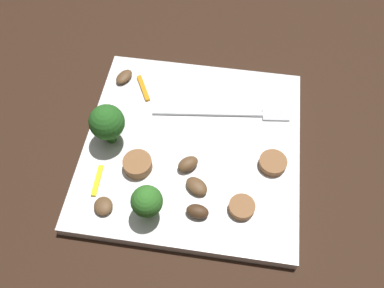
# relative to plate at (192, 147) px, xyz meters

# --- Properties ---
(ground_plane) EXTENTS (1.40, 1.40, 0.00)m
(ground_plane) POSITION_rel_plate_xyz_m (0.00, 0.00, -0.01)
(ground_plane) COLOR black
(plate) EXTENTS (0.27, 0.27, 0.01)m
(plate) POSITION_rel_plate_xyz_m (0.00, 0.00, 0.00)
(plate) COLOR white
(plate) RESTS_ON ground_plane
(fork) EXTENTS (0.18, 0.03, 0.00)m
(fork) POSITION_rel_plate_xyz_m (0.04, 0.05, 0.01)
(fork) COLOR silver
(fork) RESTS_ON plate
(broccoli_floret_0) EXTENTS (0.04, 0.04, 0.05)m
(broccoli_floret_0) POSITION_rel_plate_xyz_m (-0.03, -0.10, 0.04)
(broccoli_floret_0) COLOR #347525
(broccoli_floret_0) RESTS_ON plate
(broccoli_floret_1) EXTENTS (0.04, 0.04, 0.06)m
(broccoli_floret_1) POSITION_rel_plate_xyz_m (-0.10, -0.01, 0.04)
(broccoli_floret_1) COLOR #296420
(broccoli_floret_1) RESTS_ON plate
(sausage_slice_0) EXTENTS (0.04, 0.04, 0.01)m
(sausage_slice_0) POSITION_rel_plate_xyz_m (0.10, -0.02, 0.01)
(sausage_slice_0) COLOR brown
(sausage_slice_0) RESTS_ON plate
(sausage_slice_1) EXTENTS (0.05, 0.05, 0.01)m
(sausage_slice_1) POSITION_rel_plate_xyz_m (-0.06, -0.04, 0.01)
(sausage_slice_1) COLOR brown
(sausage_slice_1) RESTS_ON plate
(sausage_slice_2) EXTENTS (0.04, 0.04, 0.01)m
(sausage_slice_2) POSITION_rel_plate_xyz_m (0.07, -0.08, 0.01)
(sausage_slice_2) COLOR brown
(sausage_slice_2) RESTS_ON plate
(mushroom_0) EXTENTS (0.03, 0.02, 0.01)m
(mushroom_0) POSITION_rel_plate_xyz_m (0.02, -0.09, 0.01)
(mushroom_0) COLOR #422B19
(mushroom_0) RESTS_ON plate
(mushroom_1) EXTENTS (0.03, 0.03, 0.01)m
(mushroom_1) POSITION_rel_plate_xyz_m (-0.00, -0.03, 0.01)
(mushroom_1) COLOR brown
(mushroom_1) RESTS_ON plate
(mushroom_2) EXTENTS (0.03, 0.03, 0.01)m
(mushroom_2) POSITION_rel_plate_xyz_m (-0.09, -0.10, 0.01)
(mushroom_2) COLOR brown
(mushroom_2) RESTS_ON plate
(mushroom_3) EXTENTS (0.03, 0.03, 0.01)m
(mushroom_3) POSITION_rel_plate_xyz_m (-0.11, 0.09, 0.01)
(mushroom_3) COLOR brown
(mushroom_3) RESTS_ON plate
(mushroom_4) EXTENTS (0.03, 0.03, 0.01)m
(mushroom_4) POSITION_rel_plate_xyz_m (0.01, -0.06, 0.01)
(mushroom_4) COLOR brown
(mushroom_4) RESTS_ON plate
(pepper_strip_0) EXTENTS (0.03, 0.04, 0.00)m
(pepper_strip_0) POSITION_rel_plate_xyz_m (-0.08, 0.08, 0.01)
(pepper_strip_0) COLOR orange
(pepper_strip_0) RESTS_ON plate
(pepper_strip_1) EXTENTS (0.01, 0.04, 0.00)m
(pepper_strip_1) POSITION_rel_plate_xyz_m (-0.10, -0.07, 0.01)
(pepper_strip_1) COLOR yellow
(pepper_strip_1) RESTS_ON plate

